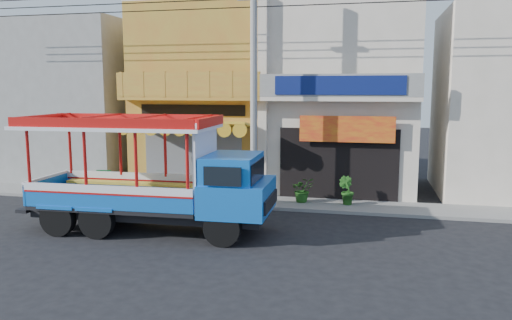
% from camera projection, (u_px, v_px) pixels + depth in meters
% --- Properties ---
extents(ground, '(90.00, 90.00, 0.00)m').
position_uv_depth(ground, '(261.00, 234.00, 15.33)').
color(ground, black).
rests_on(ground, ground).
extents(sidewalk, '(30.00, 2.00, 0.12)m').
position_uv_depth(sidewalk, '(283.00, 203.00, 19.18)').
color(sidewalk, slate).
rests_on(sidewalk, ground).
extents(shophouse_left, '(6.00, 7.50, 8.24)m').
position_uv_depth(shophouse_left, '(214.00, 95.00, 23.31)').
color(shophouse_left, '#BE722A').
rests_on(shophouse_left, ground).
extents(shophouse_right, '(6.00, 6.75, 8.24)m').
position_uv_depth(shophouse_right, '(344.00, 96.00, 21.99)').
color(shophouse_right, beige).
rests_on(shophouse_right, ground).
extents(party_pilaster, '(0.35, 0.30, 8.00)m').
position_uv_depth(party_pilaster, '(263.00, 100.00, 19.66)').
color(party_pilaster, beige).
rests_on(party_pilaster, ground).
extents(filler_building_left, '(6.00, 6.00, 7.60)m').
position_uv_depth(filler_building_left, '(81.00, 101.00, 24.94)').
color(filler_building_left, gray).
rests_on(filler_building_left, ground).
extents(utility_pole, '(28.00, 0.26, 9.00)m').
position_uv_depth(utility_pole, '(258.00, 72.00, 17.99)').
color(utility_pole, gray).
rests_on(utility_pole, ground).
extents(songthaew_truck, '(7.78, 2.78, 3.60)m').
position_uv_depth(songthaew_truck, '(166.00, 177.00, 15.28)').
color(songthaew_truck, black).
rests_on(songthaew_truck, ground).
extents(green_sign, '(0.62, 0.35, 0.95)m').
position_uv_depth(green_sign, '(104.00, 183.00, 20.81)').
color(green_sign, black).
rests_on(green_sign, sidewalk).
extents(potted_plant_a, '(1.07, 1.00, 0.96)m').
position_uv_depth(potted_plant_a, '(303.00, 190.00, 19.07)').
color(potted_plant_a, '#1E4F16').
rests_on(potted_plant_a, sidewalk).
extents(potted_plant_b, '(0.74, 0.69, 1.06)m').
position_uv_depth(potted_plant_b, '(346.00, 190.00, 18.66)').
color(potted_plant_b, '#1E4F16').
rests_on(potted_plant_b, sidewalk).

